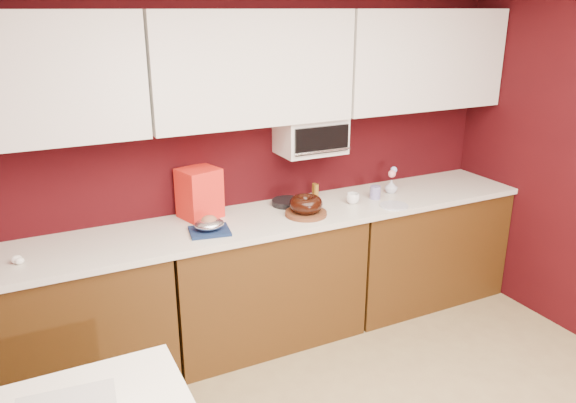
% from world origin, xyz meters
% --- Properties ---
extents(wall_back, '(4.00, 0.02, 2.50)m').
position_xyz_m(wall_back, '(0.00, 2.25, 1.25)').
color(wall_back, '#36070A').
rests_on(wall_back, floor).
extents(base_cabinet_left, '(1.31, 0.58, 0.86)m').
position_xyz_m(base_cabinet_left, '(-1.33, 1.94, 0.43)').
color(base_cabinet_left, '#45290D').
rests_on(base_cabinet_left, floor).
extents(base_cabinet_center, '(1.31, 0.58, 0.86)m').
position_xyz_m(base_cabinet_center, '(0.00, 1.94, 0.43)').
color(base_cabinet_center, '#45290D').
rests_on(base_cabinet_center, floor).
extents(base_cabinet_right, '(1.31, 0.58, 0.86)m').
position_xyz_m(base_cabinet_right, '(1.33, 1.94, 0.43)').
color(base_cabinet_right, '#45290D').
rests_on(base_cabinet_right, floor).
extents(countertop, '(4.00, 0.62, 0.04)m').
position_xyz_m(countertop, '(0.00, 1.94, 0.88)').
color(countertop, silver).
rests_on(countertop, base_cabinet_center).
extents(upper_cabinet_left, '(1.31, 0.33, 0.70)m').
position_xyz_m(upper_cabinet_left, '(-1.33, 2.08, 1.85)').
color(upper_cabinet_left, white).
rests_on(upper_cabinet_left, wall_back).
extents(upper_cabinet_center, '(1.31, 0.33, 0.70)m').
position_xyz_m(upper_cabinet_center, '(0.00, 2.08, 1.85)').
color(upper_cabinet_center, white).
rests_on(upper_cabinet_center, wall_back).
extents(upper_cabinet_right, '(1.31, 0.33, 0.70)m').
position_xyz_m(upper_cabinet_right, '(1.33, 2.08, 1.85)').
color(upper_cabinet_right, white).
rests_on(upper_cabinet_right, wall_back).
extents(toaster_oven, '(0.45, 0.30, 0.25)m').
position_xyz_m(toaster_oven, '(0.45, 2.10, 1.38)').
color(toaster_oven, white).
rests_on(toaster_oven, upper_cabinet_center).
extents(toaster_oven_door, '(0.40, 0.02, 0.18)m').
position_xyz_m(toaster_oven_door, '(0.45, 1.94, 1.38)').
color(toaster_oven_door, black).
rests_on(toaster_oven_door, toaster_oven).
extents(toaster_oven_handle, '(0.42, 0.02, 0.02)m').
position_xyz_m(toaster_oven_handle, '(0.45, 1.93, 1.30)').
color(toaster_oven_handle, silver).
rests_on(toaster_oven_handle, toaster_oven).
extents(cake_base, '(0.37, 0.37, 0.03)m').
position_xyz_m(cake_base, '(0.28, 1.85, 0.91)').
color(cake_base, brown).
rests_on(cake_base, countertop).
extents(bundt_cake, '(0.26, 0.26, 0.09)m').
position_xyz_m(bundt_cake, '(0.28, 1.85, 0.98)').
color(bundt_cake, black).
rests_on(bundt_cake, cake_base).
extents(navy_towel, '(0.27, 0.24, 0.02)m').
position_xyz_m(navy_towel, '(-0.39, 1.84, 0.91)').
color(navy_towel, '#13244A').
rests_on(navy_towel, countertop).
extents(foil_ham_nest, '(0.22, 0.20, 0.07)m').
position_xyz_m(foil_ham_nest, '(-0.39, 1.84, 0.96)').
color(foil_ham_nest, white).
rests_on(foil_ham_nest, navy_towel).
extents(roasted_ham, '(0.13, 0.12, 0.06)m').
position_xyz_m(roasted_ham, '(-0.39, 1.84, 0.98)').
color(roasted_ham, '#9E6248').
rests_on(roasted_ham, foil_ham_nest).
extents(pandoro_box, '(0.29, 0.28, 0.33)m').
position_xyz_m(pandoro_box, '(-0.35, 2.14, 1.06)').
color(pandoro_box, red).
rests_on(pandoro_box, countertop).
extents(dark_pan, '(0.26, 0.26, 0.04)m').
position_xyz_m(dark_pan, '(0.26, 2.09, 0.92)').
color(dark_pan, black).
rests_on(dark_pan, countertop).
extents(coffee_mug, '(0.10, 0.10, 0.09)m').
position_xyz_m(coffee_mug, '(0.69, 1.91, 0.94)').
color(coffee_mug, white).
rests_on(coffee_mug, countertop).
extents(blue_jar, '(0.09, 0.09, 0.09)m').
position_xyz_m(blue_jar, '(0.89, 1.93, 0.95)').
color(blue_jar, navy).
rests_on(blue_jar, countertop).
extents(flower_vase, '(0.08, 0.08, 0.11)m').
position_xyz_m(flower_vase, '(1.07, 1.98, 0.96)').
color(flower_vase, silver).
rests_on(flower_vase, countertop).
extents(flower_pink, '(0.06, 0.06, 0.06)m').
position_xyz_m(flower_pink, '(1.07, 1.98, 1.05)').
color(flower_pink, pink).
rests_on(flower_pink, flower_vase).
extents(flower_blue, '(0.05, 0.05, 0.05)m').
position_xyz_m(flower_blue, '(1.10, 2.00, 1.07)').
color(flower_blue, '#9AB2F6').
rests_on(flower_blue, flower_vase).
extents(china_plate, '(0.26, 0.26, 0.01)m').
position_xyz_m(china_plate, '(0.91, 1.73, 0.91)').
color(china_plate, silver).
rests_on(china_plate, countertop).
extents(amber_bottle, '(0.05, 0.05, 0.11)m').
position_xyz_m(amber_bottle, '(0.50, 2.11, 0.96)').
color(amber_bottle, brown).
rests_on(amber_bottle, countertop).
extents(egg_left, '(0.06, 0.06, 0.04)m').
position_xyz_m(egg_left, '(-1.45, 1.87, 0.92)').
color(egg_left, white).
rests_on(egg_left, countertop).
extents(egg_right, '(0.07, 0.07, 0.05)m').
position_xyz_m(egg_right, '(-1.47, 1.89, 0.92)').
color(egg_right, white).
rests_on(egg_right, countertop).
extents(amber_bottle_tall, '(0.04, 0.04, 0.11)m').
position_xyz_m(amber_bottle_tall, '(0.51, 2.14, 0.95)').
color(amber_bottle_tall, brown).
rests_on(amber_bottle_tall, countertop).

